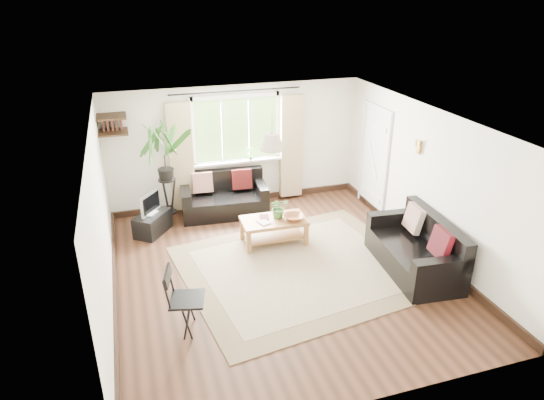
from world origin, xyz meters
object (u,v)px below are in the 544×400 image
object	(u,v)px
sofa_right	(414,246)
tv_stand	(153,223)
palm_stand	(166,175)
sofa_back	(224,196)
coffee_table	(274,231)
folding_chair	(187,301)

from	to	relation	value
sofa_right	tv_stand	bearing A→B (deg)	-118.18
sofa_right	palm_stand	distance (m)	4.48
sofa_back	coffee_table	bearing A→B (deg)	-63.02
palm_stand	folding_chair	world-z (taller)	palm_stand
palm_stand	coffee_table	bearing A→B (deg)	-39.85
coffee_table	palm_stand	bearing A→B (deg)	140.15
sofa_right	tv_stand	distance (m)	4.52
sofa_back	tv_stand	xyz separation A→B (m)	(-1.40, -0.39, -0.19)
sofa_right	coffee_table	world-z (taller)	sofa_right
sofa_back	coffee_table	xyz separation A→B (m)	(0.57, -1.38, -0.16)
tv_stand	folding_chair	world-z (taller)	folding_chair
sofa_back	tv_stand	distance (m)	1.47
sofa_right	palm_stand	bearing A→B (deg)	-124.50
tv_stand	sofa_right	bearing A→B (deg)	-86.25
sofa_right	palm_stand	world-z (taller)	palm_stand
sofa_back	palm_stand	world-z (taller)	palm_stand
folding_chair	sofa_back	bearing A→B (deg)	-6.25
sofa_back	sofa_right	bearing A→B (deg)	-45.51
coffee_table	sofa_right	bearing A→B (deg)	-39.03
coffee_table	folding_chair	xyz separation A→B (m)	(-1.75, -1.88, 0.23)
sofa_back	folding_chair	world-z (taller)	folding_chair
sofa_right	coffee_table	xyz separation A→B (m)	(-1.81, 1.47, -0.19)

